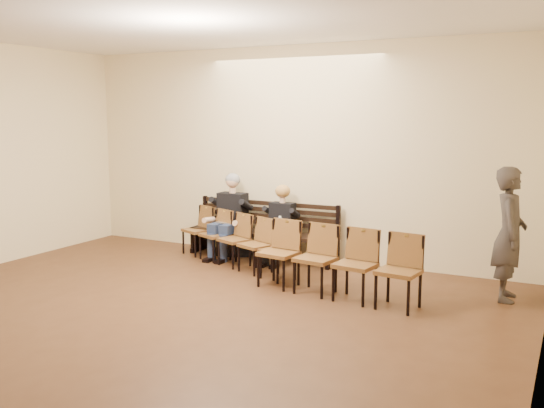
{
  "coord_description": "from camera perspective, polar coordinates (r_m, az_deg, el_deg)",
  "views": [
    {
      "loc": [
        4.22,
        -4.11,
        2.38
      ],
      "look_at": [
        0.08,
        4.05,
        1.03
      ],
      "focal_mm": 40.0,
      "sensor_mm": 36.0,
      "label": 1
    }
  ],
  "objects": [
    {
      "name": "ground",
      "position": [
        6.35,
        -17.98,
        -14.01
      ],
      "size": [
        10.0,
        10.0,
        0.0
      ],
      "primitive_type": "plane",
      "color": "#54331D",
      "rests_on": "ground"
    },
    {
      "name": "room_walls",
      "position": [
        6.47,
        -14.04,
        9.55
      ],
      "size": [
        8.02,
        10.01,
        3.51
      ],
      "color": "beige",
      "rests_on": "ground"
    },
    {
      "name": "bag",
      "position": [
        10.35,
        -3.07,
        -4.06
      ],
      "size": [
        0.48,
        0.41,
        0.3
      ],
      "primitive_type": "cube",
      "rotation": [
        0.0,
        0.0,
        0.39
      ],
      "color": "black",
      "rests_on": "ground"
    },
    {
      "name": "bench",
      "position": [
        10.14,
        -0.92,
        -3.87
      ],
      "size": [
        2.6,
        0.9,
        0.45
      ],
      "primitive_type": "cube",
      "color": "black",
      "rests_on": "ground"
    },
    {
      "name": "passerby",
      "position": [
        8.31,
        21.49,
        -1.77
      ],
      "size": [
        0.55,
        0.77,
        1.99
      ],
      "primitive_type": "imported",
      "rotation": [
        0.0,
        0.0,
        1.67
      ],
      "color": "#3A332F",
      "rests_on": "ground"
    },
    {
      "name": "water_bottle",
      "position": [
        9.48,
        0.75,
        -2.57
      ],
      "size": [
        0.08,
        0.08,
        0.25
      ],
      "primitive_type": "cylinder",
      "rotation": [
        0.0,
        0.0,
        0.05
      ],
      "color": "silver",
      "rests_on": "bench"
    },
    {
      "name": "chair_row_front",
      "position": [
        9.62,
        -3.57,
        -3.39
      ],
      "size": [
        2.52,
        1.4,
        0.83
      ],
      "primitive_type": "cube",
      "rotation": [
        0.0,
        0.0,
        -0.4
      ],
      "color": "brown",
      "rests_on": "ground"
    },
    {
      "name": "seated_woman",
      "position": [
        9.8,
        0.73,
        -2.26
      ],
      "size": [
        0.49,
        0.67,
        1.13
      ],
      "primitive_type": null,
      "color": "black",
      "rests_on": "ground"
    },
    {
      "name": "seated_man",
      "position": [
        10.22,
        -4.0,
        -1.05
      ],
      "size": [
        0.59,
        0.81,
        1.41
      ],
      "primitive_type": null,
      "color": "black",
      "rests_on": "ground"
    },
    {
      "name": "laptop",
      "position": [
        10.12,
        -4.38,
        -1.98
      ],
      "size": [
        0.33,
        0.28,
        0.22
      ],
      "primitive_type": "cube",
      "rotation": [
        0.0,
        0.0,
        -0.15
      ],
      "color": "silver",
      "rests_on": "bench"
    },
    {
      "name": "chair_row_back",
      "position": [
        8.01,
        5.93,
        -5.47
      ],
      "size": [
        2.31,
        0.8,
        0.93
      ],
      "primitive_type": "cube",
      "rotation": [
        0.0,
        0.0,
        -0.13
      ],
      "color": "brown",
      "rests_on": "ground"
    }
  ]
}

